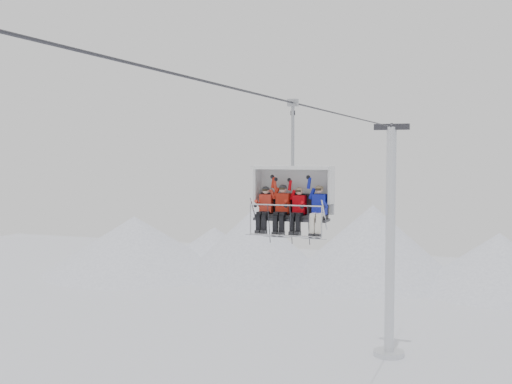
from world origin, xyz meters
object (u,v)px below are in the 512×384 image
(skier_far_left, at_px, (265,208))
(skier_far_right, at_px, (318,209))
(lift_tower_right, at_px, (390,258))
(skier_center_left, at_px, (282,208))
(skier_center_right, at_px, (298,209))
(chairlift_carrier, at_px, (294,192))

(skier_far_left, bearing_deg, skier_far_right, 0.29)
(lift_tower_right, distance_m, skier_center_left, 19.61)
(skier_far_left, distance_m, skier_center_left, 0.54)
(skier_center_right, bearing_deg, skier_far_right, 0.88)
(chairlift_carrier, xyz_separation_m, skier_far_right, (0.84, -0.30, -0.47))
(chairlift_carrier, bearing_deg, lift_tower_right, 90.00)
(lift_tower_right, height_order, skier_far_left, lift_tower_right)
(skier_far_left, bearing_deg, skier_center_right, -0.06)
(skier_center_right, relative_size, skier_far_right, 1.00)
(skier_center_right, distance_m, skier_far_right, 0.61)
(lift_tower_right, bearing_deg, skier_center_right, -89.29)
(skier_far_left, bearing_deg, skier_center_left, 0.89)
(skier_far_left, height_order, skier_center_right, skier_far_left)
(lift_tower_right, height_order, skier_far_right, lift_tower_right)
(skier_far_left, bearing_deg, lift_tower_right, 87.59)
(chairlift_carrier, distance_m, skier_far_right, 1.01)
(skier_far_left, distance_m, skier_center_right, 1.04)
(skier_center_left, distance_m, skier_far_right, 1.11)
(skier_center_right, height_order, skier_far_right, skier_far_right)
(skier_center_right, bearing_deg, lift_tower_right, 90.71)
(skier_center_left, bearing_deg, skier_far_left, -179.11)
(chairlift_carrier, height_order, skier_center_right, chairlift_carrier)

